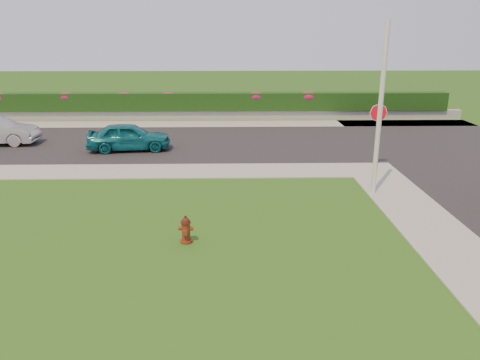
{
  "coord_description": "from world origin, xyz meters",
  "views": [
    {
      "loc": [
        1.29,
        -8.97,
        5.33
      ],
      "look_at": [
        1.59,
        4.99,
        0.9
      ],
      "focal_mm": 35.0,
      "sensor_mm": 36.0,
      "label": 1
    }
  ],
  "objects_px": {
    "stop_sign": "(378,121)",
    "fire_hydrant": "(186,230)",
    "utility_pole": "(380,111)",
    "sedan_teal": "(129,137)"
  },
  "relations": [
    {
      "from": "utility_pole",
      "to": "sedan_teal",
      "type": "bearing_deg",
      "value": 146.64
    },
    {
      "from": "fire_hydrant",
      "to": "utility_pole",
      "type": "bearing_deg",
      "value": 35.09
    },
    {
      "from": "stop_sign",
      "to": "fire_hydrant",
      "type": "bearing_deg",
      "value": -114.52
    },
    {
      "from": "utility_pole",
      "to": "stop_sign",
      "type": "xyz_separation_m",
      "value": [
        0.98,
        3.17,
        -0.89
      ]
    },
    {
      "from": "stop_sign",
      "to": "sedan_teal",
      "type": "bearing_deg",
      "value": -175.65
    },
    {
      "from": "sedan_teal",
      "to": "utility_pole",
      "type": "xyz_separation_m",
      "value": [
        9.62,
        -6.34,
        2.18
      ]
    },
    {
      "from": "fire_hydrant",
      "to": "stop_sign",
      "type": "bearing_deg",
      "value": 47.84
    },
    {
      "from": "fire_hydrant",
      "to": "sedan_teal",
      "type": "relative_size",
      "value": 0.2
    },
    {
      "from": "utility_pole",
      "to": "stop_sign",
      "type": "height_order",
      "value": "utility_pole"
    },
    {
      "from": "fire_hydrant",
      "to": "stop_sign",
      "type": "height_order",
      "value": "stop_sign"
    }
  ]
}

